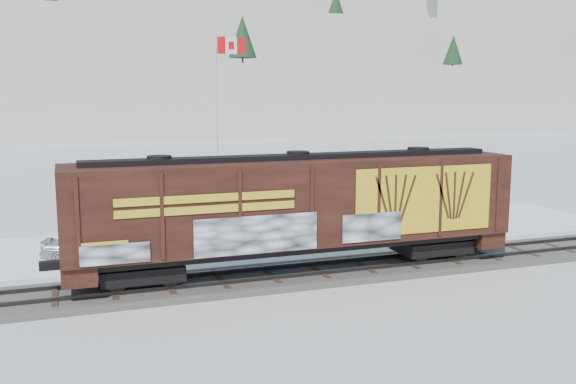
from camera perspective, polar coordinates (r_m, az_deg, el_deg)
name	(u,v)px	position (r m, az deg, el deg)	size (l,w,h in m)	color
ground	(316,276)	(26.31, 2.54, -7.49)	(500.00, 500.00, 0.00)	white
rail_track	(316,273)	(26.27, 2.55, -7.18)	(50.00, 3.40, 0.43)	#59544C
parking_strip	(262,237)	(33.15, -2.33, -4.03)	(40.00, 8.00, 0.03)	white
hillside	(99,63)	(163.61, -16.47, 10.91)	(360.00, 110.00, 93.00)	white
hopper_railcar	(298,205)	(25.33, 0.89, -1.19)	(17.91, 3.06, 4.59)	black
flagpole	(219,150)	(38.94, -6.13, 3.73)	(2.30, 0.90, 10.86)	silver
car_silver	(87,246)	(29.82, -17.41, -4.56)	(1.56, 3.88, 1.32)	#B6B9BE
car_white	(194,235)	(30.25, -8.35, -3.77)	(1.71, 4.90, 1.62)	silver
car_dark	(373,215)	(35.50, 7.53, -2.08)	(1.94, 4.77, 1.38)	black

